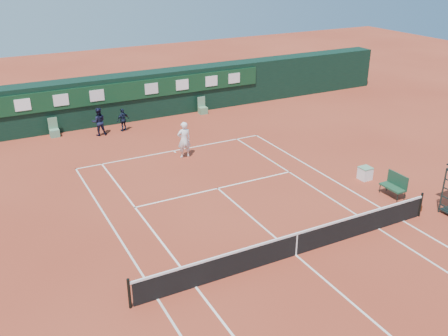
{
  "coord_description": "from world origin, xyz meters",
  "views": [
    {
      "loc": [
        -9.71,
        -12.68,
        10.47
      ],
      "look_at": [
        0.13,
        6.0,
        1.2
      ],
      "focal_mm": 40.0,
      "sensor_mm": 36.0,
      "label": 1
    }
  ],
  "objects_px": {
    "tennis_net": "(296,243)",
    "player": "(184,140)",
    "player_bench": "(395,184)",
    "cooler": "(365,173)"
  },
  "relations": [
    {
      "from": "tennis_net",
      "to": "player",
      "type": "bearing_deg",
      "value": 89.0
    },
    {
      "from": "player_bench",
      "to": "tennis_net",
      "type": "bearing_deg",
      "value": -164.28
    },
    {
      "from": "player",
      "to": "cooler",
      "type": "bearing_deg",
      "value": 138.95
    },
    {
      "from": "tennis_net",
      "to": "player_bench",
      "type": "distance_m",
      "value": 7.13
    },
    {
      "from": "player_bench",
      "to": "player",
      "type": "relative_size",
      "value": 0.59
    },
    {
      "from": "player_bench",
      "to": "player",
      "type": "distance_m",
      "value": 11.07
    },
    {
      "from": "tennis_net",
      "to": "player",
      "type": "distance_m",
      "value": 10.76
    },
    {
      "from": "player_bench",
      "to": "cooler",
      "type": "distance_m",
      "value": 2.03
    },
    {
      "from": "player_bench",
      "to": "player",
      "type": "height_order",
      "value": "player"
    },
    {
      "from": "cooler",
      "to": "player_bench",
      "type": "bearing_deg",
      "value": -92.24
    }
  ]
}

